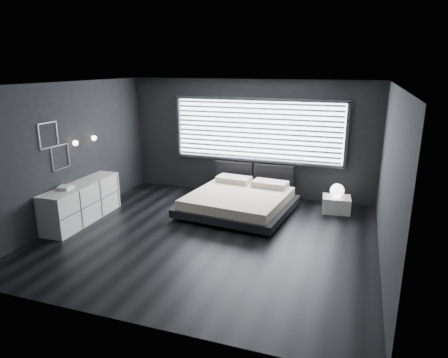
% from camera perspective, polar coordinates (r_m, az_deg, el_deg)
% --- Properties ---
extents(room, '(6.04, 6.00, 2.80)m').
position_cam_1_polar(room, '(7.12, -2.22, 2.09)').
color(room, black).
rests_on(room, ground).
extents(window, '(4.14, 0.09, 1.52)m').
position_cam_1_polar(window, '(9.54, 4.77, 6.90)').
color(window, white).
rests_on(window, ground).
extents(headboard, '(1.96, 0.16, 0.52)m').
position_cam_1_polar(headboard, '(9.72, 4.22, 0.80)').
color(headboard, black).
rests_on(headboard, ground).
extents(sconce_near, '(0.18, 0.11, 0.11)m').
position_cam_1_polar(sconce_near, '(8.57, -20.47, 4.83)').
color(sconce_near, silver).
rests_on(sconce_near, ground).
extents(sconce_far, '(0.18, 0.11, 0.11)m').
position_cam_1_polar(sconce_far, '(9.03, -18.09, 5.58)').
color(sconce_far, silver).
rests_on(sconce_far, ground).
extents(wall_art_upper, '(0.01, 0.48, 0.48)m').
position_cam_1_polar(wall_art_upper, '(8.14, -23.79, 5.74)').
color(wall_art_upper, '#47474C').
rests_on(wall_art_upper, ground).
extents(wall_art_lower, '(0.01, 0.48, 0.48)m').
position_cam_1_polar(wall_art_lower, '(8.41, -22.30, 2.91)').
color(wall_art_lower, '#47474C').
rests_on(wall_art_lower, ground).
extents(bed, '(2.42, 2.33, 0.57)m').
position_cam_1_polar(bed, '(8.69, 2.16, -3.13)').
color(bed, black).
rests_on(bed, ground).
extents(nightstand, '(0.63, 0.55, 0.34)m').
position_cam_1_polar(nightstand, '(9.08, 15.73, -3.50)').
color(nightstand, white).
rests_on(nightstand, ground).
extents(orb_lamp, '(0.30, 0.30, 0.30)m').
position_cam_1_polar(orb_lamp, '(8.97, 15.86, -1.60)').
color(orb_lamp, white).
rests_on(orb_lamp, nightstand).
extents(dresser, '(0.62, 2.01, 0.80)m').
position_cam_1_polar(dresser, '(8.70, -19.69, -3.12)').
color(dresser, white).
rests_on(dresser, ground).
extents(book_stack, '(0.30, 0.36, 0.06)m').
position_cam_1_polar(book_stack, '(8.30, -21.81, -1.13)').
color(book_stack, silver).
rests_on(book_stack, dresser).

